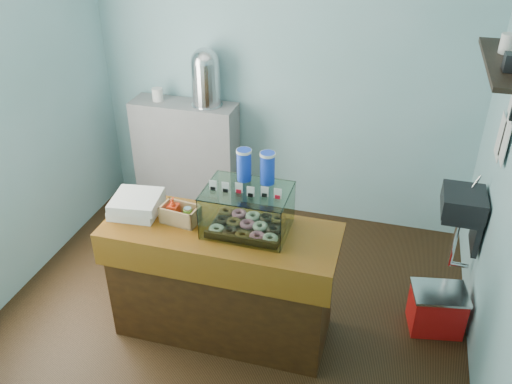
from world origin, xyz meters
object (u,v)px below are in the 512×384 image
(counter, at_px, (222,281))
(display_case, at_px, (249,206))
(red_cooler, at_px, (437,309))
(coffee_urn, at_px, (206,76))

(counter, bearing_deg, display_case, 24.08)
(counter, distance_m, red_cooler, 1.60)
(display_case, bearing_deg, red_cooler, 15.48)
(counter, xyz_separation_m, red_cooler, (1.51, 0.44, -0.28))
(counter, bearing_deg, coffee_urn, 112.76)
(red_cooler, bearing_deg, display_case, -175.31)
(red_cooler, bearing_deg, counter, -174.19)
(display_case, distance_m, red_cooler, 1.64)
(display_case, bearing_deg, coffee_urn, 119.68)
(counter, height_order, red_cooler, counter)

